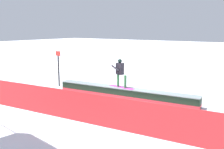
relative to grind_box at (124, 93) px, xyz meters
The scene contains 5 objects.
ground_plane 0.27m from the grind_box, ahead, with size 120.00×120.00×0.00m, color white.
grind_box is the anchor object (origin of this frame).
snowboarder 1.17m from the grind_box, ahead, with size 1.58×0.49×1.53m.
safety_fence 3.98m from the grind_box, 90.00° to the left, with size 12.78×0.06×1.23m, color red.
trail_marker 5.11m from the grind_box, ahead, with size 0.40×0.10×2.28m.
Camera 1 is at (-7.02, 11.11, 3.72)m, focal length 40.47 mm.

